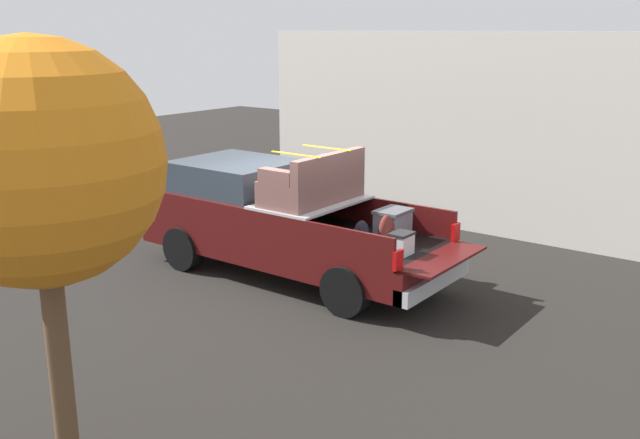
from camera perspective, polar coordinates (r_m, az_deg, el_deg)
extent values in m
plane|color=black|center=(12.41, -2.22, -4.48)|extent=(40.00, 40.00, 0.00)
cube|color=#470F0F|center=(12.22, -2.25, -1.79)|extent=(5.50, 1.92, 0.48)
cube|color=black|center=(11.45, 2.40, -1.58)|extent=(2.80, 1.80, 0.04)
cube|color=#470F0F|center=(10.66, -0.43, -1.54)|extent=(2.80, 0.06, 0.50)
cube|color=#470F0F|center=(12.14, 4.91, 0.47)|extent=(2.80, 0.06, 0.50)
cube|color=#470F0F|center=(12.19, -2.89, 0.56)|extent=(0.06, 1.80, 0.50)
cube|color=#470F0F|center=(10.64, 9.85, -3.11)|extent=(0.55, 1.80, 0.04)
cube|color=#B2B2B7|center=(11.76, -0.68, 1.40)|extent=(1.25, 1.92, 0.04)
cube|color=#470F0F|center=(12.96, -6.91, 1.34)|extent=(2.30, 1.92, 0.50)
cube|color=#2D3842|center=(12.78, -6.65, 3.52)|extent=(1.94, 1.76, 0.53)
cube|color=#470F0F|center=(13.92, -10.92, 1.88)|extent=(0.40, 1.82, 0.38)
cube|color=#B2B2B7|center=(10.83, 9.03, -4.88)|extent=(0.24, 1.92, 0.24)
cube|color=red|center=(9.97, 6.26, -3.24)|extent=(0.06, 0.20, 0.28)
cube|color=red|center=(11.45, 10.79, -1.00)|extent=(0.06, 0.20, 0.28)
cylinder|color=black|center=(12.83, -10.82, -2.25)|extent=(0.78, 0.30, 0.78)
cylinder|color=black|center=(14.02, -5.52, -0.57)|extent=(0.78, 0.30, 0.78)
cylinder|color=black|center=(10.62, 2.11, -5.67)|extent=(0.78, 0.30, 0.78)
cylinder|color=black|center=(12.03, 6.93, -3.26)|extent=(0.78, 0.30, 0.78)
cube|color=slate|center=(11.35, 5.83, -0.53)|extent=(0.40, 0.55, 0.44)
cube|color=#505359|center=(11.28, 5.86, 0.68)|extent=(0.44, 0.59, 0.05)
ellipsoid|color=maroon|center=(10.94, 5.31, -0.93)|extent=(0.20, 0.30, 0.51)
ellipsoid|color=maroon|center=(10.91, 5.79, -1.41)|extent=(0.09, 0.21, 0.22)
ellipsoid|color=black|center=(10.85, 3.32, -1.21)|extent=(0.20, 0.31, 0.44)
ellipsoid|color=black|center=(10.81, 3.80, -1.65)|extent=(0.09, 0.22, 0.19)
cube|color=white|center=(10.63, 6.52, -2.02)|extent=(0.26, 0.34, 0.30)
cube|color=#262628|center=(10.58, 6.54, -1.14)|extent=(0.28, 0.36, 0.04)
cube|color=brown|center=(11.71, -0.68, 2.50)|extent=(0.88, 1.80, 0.42)
cube|color=brown|center=(11.41, 0.75, 4.27)|extent=(0.16, 1.80, 0.40)
cube|color=brown|center=(11.06, -3.44, 3.43)|extent=(0.64, 0.20, 0.22)
cube|color=brown|center=(12.31, 1.41, 4.63)|extent=(0.64, 0.20, 0.22)
cube|color=yellow|center=(11.28, -1.96, 5.22)|extent=(0.98, 0.03, 0.02)
cube|color=yellow|center=(11.91, 0.50, 5.75)|extent=(0.98, 0.03, 0.02)
cube|color=silver|center=(15.30, 11.08, 6.87)|extent=(9.54, 0.36, 4.09)
cylinder|color=brown|center=(7.11, -20.11, -10.48)|extent=(0.21, 0.21, 2.38)
sphere|color=orange|center=(6.56, -21.54, 4.22)|extent=(2.16, 2.16, 2.16)
cylinder|color=#2D2D33|center=(16.84, -6.45, 2.27)|extent=(0.56, 0.56, 0.90)
cylinder|color=#2D2D33|center=(16.74, -6.50, 3.90)|extent=(0.60, 0.60, 0.08)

